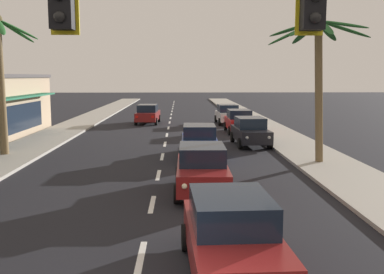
% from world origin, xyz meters
% --- Properties ---
extents(sidewalk_right, '(3.20, 110.00, 0.14)m').
position_xyz_m(sidewalk_right, '(7.80, 20.00, 0.07)').
color(sidewalk_right, '#9E998E').
rests_on(sidewalk_right, ground).
extents(sidewalk_left, '(3.20, 110.00, 0.14)m').
position_xyz_m(sidewalk_left, '(-7.80, 20.00, 0.07)').
color(sidewalk_left, '#9E998E').
rests_on(sidewalk_left, ground).
extents(lane_markings, '(4.28, 88.67, 0.01)m').
position_xyz_m(lane_markings, '(0.46, 19.95, 0.00)').
color(lane_markings, silver).
rests_on(lane_markings, ground).
extents(traffic_signal_mast, '(11.24, 0.41, 6.71)m').
position_xyz_m(traffic_signal_mast, '(2.90, 0.53, 4.75)').
color(traffic_signal_mast, '#2D2D33').
rests_on(traffic_signal_mast, ground).
extents(sedan_lead_at_stop_bar, '(2.09, 4.50, 1.68)m').
position_xyz_m(sedan_lead_at_stop_bar, '(1.97, 2.75, 0.85)').
color(sedan_lead_at_stop_bar, maroon).
rests_on(sedan_lead_at_stop_bar, ground).
extents(sedan_third_in_queue, '(2.00, 4.47, 1.68)m').
position_xyz_m(sedan_third_in_queue, '(1.70, 9.52, 0.85)').
color(sedan_third_in_queue, maroon).
rests_on(sedan_third_in_queue, ground).
extents(sedan_fifth_in_queue, '(2.02, 4.48, 1.68)m').
position_xyz_m(sedan_fifth_in_queue, '(1.90, 16.29, 0.85)').
color(sedan_fifth_in_queue, navy).
rests_on(sedan_fifth_in_queue, ground).
extents(sedan_oncoming_far, '(2.13, 4.52, 1.68)m').
position_xyz_m(sedan_oncoming_far, '(-1.88, 33.14, 0.85)').
color(sedan_oncoming_far, maroon).
rests_on(sedan_oncoming_far, ground).
extents(sedan_parked_nearest_kerb, '(1.97, 4.46, 1.68)m').
position_xyz_m(sedan_parked_nearest_kerb, '(5.32, 26.68, 0.85)').
color(sedan_parked_nearest_kerb, red).
rests_on(sedan_parked_nearest_kerb, ground).
extents(sedan_parked_mid_kerb, '(2.07, 4.50, 1.68)m').
position_xyz_m(sedan_parked_mid_kerb, '(5.11, 32.75, 0.85)').
color(sedan_parked_mid_kerb, silver).
rests_on(sedan_parked_mid_kerb, ground).
extents(sedan_parked_far_kerb, '(2.08, 4.50, 1.68)m').
position_xyz_m(sedan_parked_far_kerb, '(5.15, 20.43, 0.85)').
color(sedan_parked_far_kerb, black).
rests_on(sedan_parked_far_kerb, ground).
extents(palm_right_second, '(4.71, 4.74, 6.87)m').
position_xyz_m(palm_right_second, '(7.22, 14.43, 5.13)').
color(palm_right_second, brown).
rests_on(palm_right_second, ground).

